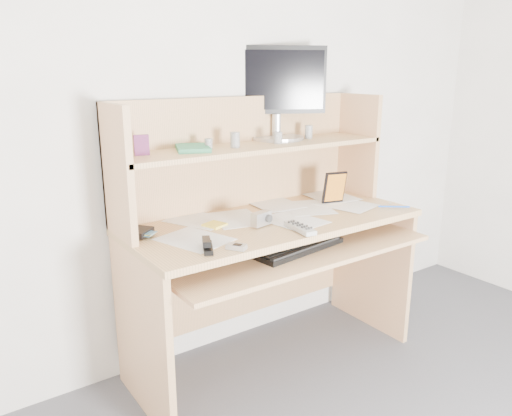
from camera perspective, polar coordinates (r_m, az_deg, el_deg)
back_wall at (r=2.52m, az=-2.26°, el=11.51°), size 3.60×0.04×2.50m
desk at (r=2.43m, az=0.95°, el=-2.03°), size 1.40×0.70×1.30m
paper_clutter at (r=2.35m, az=2.10°, el=-1.15°), size 1.32×0.54×0.01m
keyboard at (r=2.24m, az=4.71°, el=-4.37°), size 0.48×0.22×0.03m
tv_remote at (r=2.17m, az=5.03°, el=-2.26°), size 0.08×0.20×0.02m
flip_phone at (r=1.94m, az=-2.26°, el=-4.32°), size 0.08×0.09×0.02m
stapler at (r=1.94m, az=-5.53°, el=-4.12°), size 0.09×0.13×0.04m
wallet at (r=2.15m, az=-13.18°, el=-2.68°), size 0.13×0.13×0.03m
sticky_note_pad at (r=2.24m, az=-4.75°, el=-1.93°), size 0.11×0.11×0.01m
digital_camera at (r=2.22m, az=0.59°, el=-1.22°), size 0.11×0.06×0.06m
game_case at (r=2.61m, az=8.95°, el=2.34°), size 0.12×0.04×0.17m
blue_pen at (r=2.61m, az=15.49°, el=0.15°), size 0.13×0.10×0.01m
card_box at (r=2.14m, az=-12.96°, el=7.02°), size 0.06×0.03×0.09m
shelf_book at (r=2.24m, az=-7.24°, el=6.81°), size 0.20×0.23×0.02m
chip_stack_a at (r=2.26m, az=-5.44°, el=7.30°), size 0.05×0.05×0.05m
chip_stack_b at (r=2.30m, az=-2.41°, el=7.78°), size 0.06×0.06×0.07m
chip_stack_c at (r=2.43m, az=2.48°, el=8.02°), size 0.06×0.06×0.06m
chip_stack_d at (r=2.62m, az=6.04°, el=8.64°), size 0.05×0.05×0.07m
monitor at (r=2.58m, az=2.19°, el=13.33°), size 0.50×0.29×0.46m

